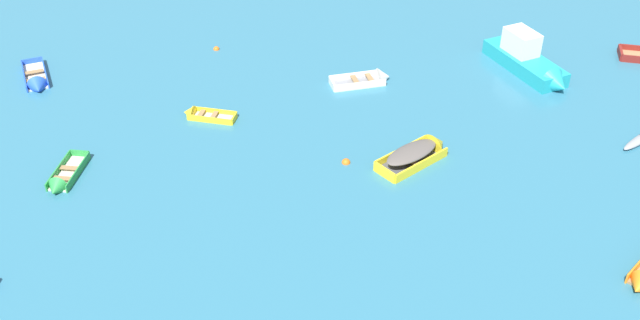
{
  "coord_description": "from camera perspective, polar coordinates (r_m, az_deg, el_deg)",
  "views": [
    {
      "loc": [
        -2.05,
        -10.35,
        20.02
      ],
      "look_at": [
        0.0,
        17.53,
        0.15
      ],
      "focal_mm": 41.26,
      "sensor_mm": 36.0,
      "label": 1
    }
  ],
  "objects": [
    {
      "name": "rowboat_yellow_midfield_right",
      "position": [
        34.83,
        7.82,
        0.66
      ],
      "size": [
        3.99,
        3.41,
        1.32
      ],
      "color": "#4C4C51",
      "rests_on": "ground_plane"
    },
    {
      "name": "motor_launch_turquoise_outer_left",
      "position": [
        43.16,
        15.95,
        7.36
      ],
      "size": [
        3.76,
        6.35,
        2.43
      ],
      "color": "teal",
      "rests_on": "ground_plane"
    },
    {
      "name": "rowboat_white_back_row_center",
      "position": [
        40.86,
        4.07,
        6.27
      ],
      "size": [
        3.49,
        1.69,
        1.08
      ],
      "color": "gray",
      "rests_on": "ground_plane"
    },
    {
      "name": "rowboat_green_back_row_right",
      "position": [
        34.91,
        -19.39,
        -1.56
      ],
      "size": [
        1.54,
        3.27,
        0.9
      ],
      "color": "beige",
      "rests_on": "ground_plane"
    },
    {
      "name": "rowboat_yellow_cluster_inner",
      "position": [
        38.14,
        -9.32,
        3.49
      ],
      "size": [
        2.87,
        1.57,
        0.8
      ],
      "color": "beige",
      "rests_on": "ground_plane"
    },
    {
      "name": "rowboat_blue_far_right",
      "position": [
        43.32,
        -21.11,
        5.61
      ],
      "size": [
        2.29,
        3.97,
        1.08
      ],
      "color": "beige",
      "rests_on": "ground_plane"
    },
    {
      "name": "mooring_buoy_trailing",
      "position": [
        34.4,
        2.03,
        -0.21
      ],
      "size": [
        0.41,
        0.41,
        0.41
      ],
      "primitive_type": "sphere",
      "color": "orange",
      "rests_on": "ground_plane"
    },
    {
      "name": "mooring_buoy_midfield",
      "position": [
        44.78,
        -8.04,
        8.5
      ],
      "size": [
        0.37,
        0.37,
        0.37
      ],
      "primitive_type": "sphere",
      "color": "orange",
      "rests_on": "ground_plane"
    }
  ]
}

